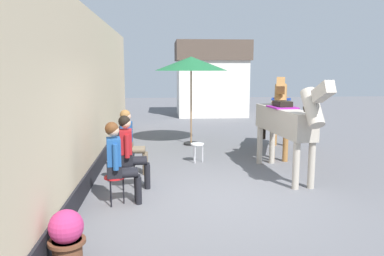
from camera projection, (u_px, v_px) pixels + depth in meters
The scene contains 11 objects.
ground_plane at pixel (202, 158), 9.61m from camera, with size 40.00×40.00×0.00m, color slate.
pub_facade_wall at pixel (86, 103), 7.69m from camera, with size 0.34×14.00×3.40m.
distant_cottage at pixel (211, 78), 18.02m from camera, with size 3.40×2.60×3.50m.
seated_visitor_near at pixel (118, 159), 6.21m from camera, with size 0.61×0.49×1.39m.
seated_visitor_middle at pixel (130, 148), 7.03m from camera, with size 0.61×0.49×1.39m.
seated_visitor_far at pixel (130, 138), 8.00m from camera, with size 0.61×0.49×1.39m.
saddled_horse_near at pixel (286, 122), 7.78m from camera, with size 0.64×3.00×2.06m.
saddled_horse_far at pixel (281, 110), 9.89m from camera, with size 1.22×2.88×2.06m.
flower_planter_near at pixel (67, 236), 4.36m from camera, with size 0.43×0.43×0.64m.
cafe_parasol at pixel (191, 64), 10.89m from camera, with size 2.10×2.10×2.58m.
spare_stool_white at pixel (197, 146), 9.08m from camera, with size 0.32×0.32×0.46m.
Camera 1 is at (-1.03, -6.32, 2.24)m, focal length 35.38 mm.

